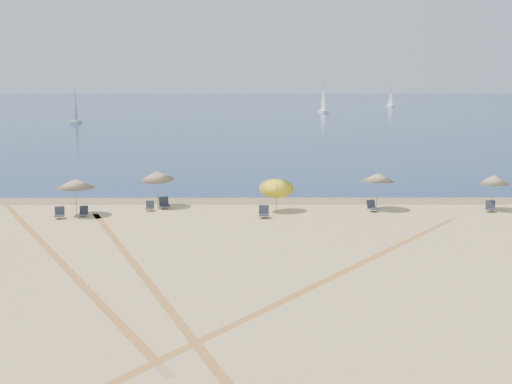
# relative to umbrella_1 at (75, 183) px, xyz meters

# --- Properties ---
(ground) EXTENTS (160.00, 160.00, 0.00)m
(ground) POSITION_rel_umbrella_1_xyz_m (10.89, -19.29, -1.96)
(ground) COLOR tan
(ground) RESTS_ON ground
(ocean) EXTENTS (500.00, 500.00, 0.00)m
(ocean) POSITION_rel_umbrella_1_xyz_m (10.89, 205.71, -1.95)
(ocean) COLOR #0C2151
(ocean) RESTS_ON ground
(wet_sand) EXTENTS (500.00, 500.00, 0.00)m
(wet_sand) POSITION_rel_umbrella_1_xyz_m (10.89, 4.71, -1.96)
(wet_sand) COLOR olive
(wet_sand) RESTS_ON ground
(umbrella_1) EXTENTS (2.28, 2.28, 2.30)m
(umbrella_1) POSITION_rel_umbrella_1_xyz_m (0.00, 0.00, 0.00)
(umbrella_1) COLOR gray
(umbrella_1) RESTS_ON ground
(umbrella_2) EXTENTS (2.14, 2.18, 2.45)m
(umbrella_2) POSITION_rel_umbrella_1_xyz_m (4.56, 2.48, 0.10)
(umbrella_2) COLOR gray
(umbrella_2) RESTS_ON ground
(umbrella_3) EXTENTS (2.15, 2.18, 2.43)m
(umbrella_3) POSITION_rel_umbrella_1_xyz_m (12.15, 1.00, -0.24)
(umbrella_3) COLOR gray
(umbrella_3) RESTS_ON ground
(umbrella_4) EXTENTS (2.13, 2.16, 2.41)m
(umbrella_4) POSITION_rel_umbrella_1_xyz_m (18.56, 1.68, 0.10)
(umbrella_4) COLOR gray
(umbrella_4) RESTS_ON ground
(umbrella_5) EXTENTS (1.86, 1.86, 2.29)m
(umbrella_5) POSITION_rel_umbrella_1_xyz_m (25.82, 1.44, -0.01)
(umbrella_5) COLOR gray
(umbrella_5) RESTS_ON ground
(chair_2) EXTENTS (0.72, 0.79, 0.69)m
(chair_2) POSITION_rel_umbrella_1_xyz_m (-0.77, -0.83, -1.66)
(chair_2) COLOR #1D212C
(chair_2) RESTS_ON ground
(chair_3) EXTENTS (0.60, 0.67, 0.62)m
(chair_3) POSITION_rel_umbrella_1_xyz_m (0.50, -0.25, -1.69)
(chair_3) COLOR #1D212C
(chair_3) RESTS_ON ground
(chair_4) EXTENTS (0.53, 0.61, 0.62)m
(chair_4) POSITION_rel_umbrella_1_xyz_m (4.22, 1.35, -1.69)
(chair_4) COLOR #1D212C
(chair_4) RESTS_ON ground
(chair_5) EXTENTS (0.82, 0.89, 0.74)m
(chair_5) POSITION_rel_umbrella_1_xyz_m (5.04, 1.98, -1.64)
(chair_5) COLOR #1D212C
(chair_5) RESTS_ON ground
(chair_6) EXTENTS (0.61, 0.71, 0.73)m
(chair_6) POSITION_rel_umbrella_1_xyz_m (11.36, -0.71, -1.64)
(chair_6) COLOR #1D212C
(chair_6) RESTS_ON ground
(chair_7) EXTENTS (0.81, 0.86, 0.71)m
(chair_7) POSITION_rel_umbrella_1_xyz_m (18.16, 1.09, -1.65)
(chair_7) COLOR #1D212C
(chair_7) RESTS_ON ground
(chair_8) EXTENTS (0.78, 0.84, 0.70)m
(chair_8) POSITION_rel_umbrella_1_xyz_m (25.51, 0.96, -1.65)
(chair_8) COLOR #1D212C
(chair_8) RESTS_ON ground
(sailboat_0) EXTENTS (2.33, 5.91, 8.56)m
(sailboat_0) POSITION_rel_umbrella_1_xyz_m (29.38, 128.83, 0.63)
(sailboat_0) COLOR white
(sailboat_0) RESTS_ON ocean
(sailboat_1) EXTENTS (1.57, 4.86, 7.12)m
(sailboat_1) POSITION_rel_umbrella_1_xyz_m (-24.04, 84.79, 0.19)
(sailboat_1) COLOR white
(sailboat_1) RESTS_ON ocean
(sailboat_2) EXTENTS (2.19, 4.62, 6.67)m
(sailboat_2) POSITION_rel_umbrella_1_xyz_m (55.91, 167.81, 0.06)
(sailboat_2) COLOR white
(sailboat_2) RESTS_ON ocean
(tire_tracks) EXTENTS (52.25, 43.46, 0.00)m
(tire_tracks) POSITION_rel_umbrella_1_xyz_m (7.13, -10.83, -1.96)
(tire_tracks) COLOR tan
(tire_tracks) RESTS_ON ground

